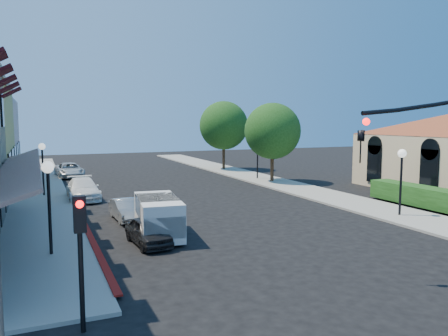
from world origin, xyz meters
name	(u,v)px	position (x,y,z in m)	size (l,w,h in m)	color
ground	(387,301)	(0.00, 0.00, 0.00)	(120.00, 120.00, 0.00)	black
sidewalk_left	(39,186)	(-8.75, 27.00, 0.06)	(3.50, 50.00, 0.12)	#9B988D
sidewalk_right	(245,175)	(8.75, 27.00, 0.06)	(3.50, 50.00, 0.12)	#9B988D
curb_red_strip	(96,252)	(-6.90, 8.00, 0.00)	(0.25, 10.00, 0.06)	maroon
hedge	(428,209)	(11.70, 9.00, 0.00)	(1.40, 8.00, 1.10)	#184012
street_tree_a	(272,131)	(8.80, 22.00, 4.19)	(4.56, 4.56, 6.48)	#382116
street_tree_b	(224,125)	(8.80, 32.00, 4.54)	(4.94, 4.94, 7.02)	#382116
secondary_signal	(80,238)	(-8.00, 1.41, 2.32)	(0.28, 0.42, 3.32)	black
cobra_streetlight	(11,104)	(-9.15, -2.00, 5.27)	(3.60, 0.25, 9.31)	#595B5E
lamppost_left_near	(48,184)	(-8.50, 8.00, 2.74)	(0.44, 0.44, 3.57)	black
lamppost_left_far	(42,156)	(-8.50, 22.00, 2.74)	(0.44, 0.44, 3.57)	black
lamppost_right_near	(402,165)	(8.50, 8.00, 2.74)	(0.44, 0.44, 3.57)	black
lamppost_right_far	(258,148)	(8.50, 24.00, 2.74)	(0.44, 0.44, 3.57)	black
white_van	(158,215)	(-4.13, 9.11, 1.00)	(2.13, 4.06, 1.72)	silver
parked_car_a	(148,231)	(-4.80, 8.23, 0.54)	(1.29, 3.20, 1.09)	black
parked_car_b	(126,210)	(-4.80, 13.00, 0.53)	(1.13, 3.23, 1.06)	gray
parked_car_c	(83,189)	(-6.20, 20.00, 0.67)	(1.88, 4.62, 1.34)	white
parked_car_d	(69,170)	(-6.20, 32.00, 0.64)	(2.13, 4.62, 1.28)	silver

